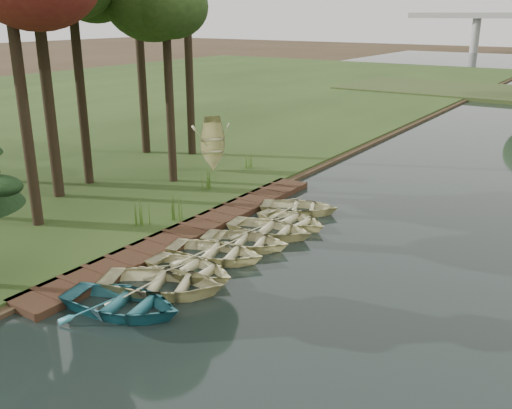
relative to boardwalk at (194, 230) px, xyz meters
The scene contains 16 objects.
ground 1.61m from the boardwalk, ahead, with size 300.00×300.00×0.00m, color #3D2F1D.
boardwalk is the anchor object (origin of this frame).
rowboat_0 6.67m from the boardwalk, 69.00° to the right, with size 2.69×3.77×0.78m, color teal.
rowboat_1 5.27m from the boardwalk, 61.30° to the right, with size 2.84×3.97×0.82m, color beige.
rowboat_2 4.04m from the boardwalk, 52.37° to the right, with size 2.34×3.28×0.68m, color beige.
rowboat_3 2.90m from the boardwalk, 35.07° to the right, with size 2.55×3.57×0.74m, color beige.
rowboat_4 2.63m from the boardwalk, ahead, with size 2.40×3.36×0.70m, color beige.
rowboat_5 3.07m from the boardwalk, 27.31° to the left, with size 2.50×3.49×0.72m, color beige.
rowboat_6 4.06m from the boardwalk, 44.52° to the left, with size 2.24×3.14×0.65m, color beige.
rowboat_7 4.99m from the boardwalk, 61.55° to the left, with size 2.43×3.41×0.71m, color beige.
stored_rowboat 8.60m from the boardwalk, 122.77° to the left, with size 2.14×3.00×0.62m, color beige.
tree_4 11.00m from the boardwalk, 138.42° to the left, with size 4.22×4.22×10.38m.
reeds_0 2.21m from the boardwalk, 149.40° to the right, with size 0.60×0.60×1.13m, color #3F661E.
reeds_1 1.23m from the boardwalk, behind, with size 0.60×0.60×1.10m, color #3F661E.
reeds_2 5.14m from the boardwalk, 121.24° to the left, with size 0.60×0.60×0.96m, color #3F661E.
reeds_3 9.40m from the boardwalk, 110.76° to the left, with size 0.60×0.60×0.87m, color #3F661E.
Camera 1 is at (12.35, -16.48, 8.43)m, focal length 40.00 mm.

